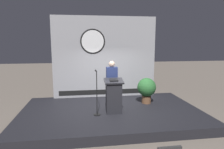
{
  "coord_description": "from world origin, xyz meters",
  "views": [
    {
      "loc": [
        -0.98,
        -6.86,
        2.71
      ],
      "look_at": [
        0.05,
        0.1,
        1.57
      ],
      "focal_mm": 32.01,
      "sensor_mm": 36.0,
      "label": 1
    }
  ],
  "objects": [
    {
      "name": "microphone_stand",
      "position": [
        -0.54,
        -0.39,
        0.83
      ],
      "size": [
        0.24,
        0.6,
        1.49
      ],
      "color": "black",
      "rests_on": "stage_platform"
    },
    {
      "name": "podium",
      "position": [
        0.05,
        -0.3,
        0.88
      ],
      "size": [
        0.64,
        0.5,
        1.19
      ],
      "color": "#26262B",
      "rests_on": "stage_platform"
    },
    {
      "name": "stage_platform",
      "position": [
        0.0,
        0.0,
        0.15
      ],
      "size": [
        6.4,
        4.0,
        0.3
      ],
      "primitive_type": "cube",
      "color": "black",
      "rests_on": "ground"
    },
    {
      "name": "ground_plane",
      "position": [
        0.0,
        0.0,
        0.0
      ],
      "size": [
        40.0,
        40.0,
        0.0
      ],
      "primitive_type": "plane",
      "color": "#6B6056"
    },
    {
      "name": "speaker_person",
      "position": [
        0.06,
        0.18,
        1.2
      ],
      "size": [
        0.4,
        0.26,
        1.75
      ],
      "color": "black",
      "rests_on": "stage_platform"
    },
    {
      "name": "banner_display",
      "position": [
        -0.01,
        1.85,
        2.06
      ],
      "size": [
        4.51,
        0.12,
        3.52
      ],
      "color": "#9E9EA3",
      "rests_on": "stage_platform"
    },
    {
      "name": "potted_plant",
      "position": [
        1.52,
        0.59,
        0.91
      ],
      "size": [
        0.74,
        0.74,
        1.02
      ],
      "color": "brown",
      "rests_on": "stage_platform"
    }
  ]
}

